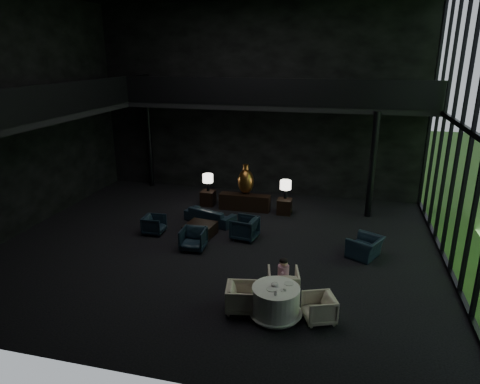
% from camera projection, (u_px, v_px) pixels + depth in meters
% --- Properties ---
extents(floor, '(14.00, 12.00, 0.02)m').
position_uv_depth(floor, '(218.00, 246.00, 13.90)').
color(floor, black).
rests_on(floor, ground).
extents(wall_back, '(14.00, 0.04, 8.00)m').
position_uv_depth(wall_back, '(258.00, 102.00, 18.19)').
color(wall_back, black).
rests_on(wall_back, ground).
extents(wall_front, '(14.00, 0.04, 8.00)m').
position_uv_depth(wall_front, '(110.00, 178.00, 7.12)').
color(wall_front, black).
rests_on(wall_front, ground).
extents(wall_left, '(0.04, 12.00, 8.00)m').
position_uv_depth(wall_left, '(16.00, 115.00, 14.27)').
color(wall_left, black).
rests_on(wall_left, ground).
extents(curtain_wall, '(0.20, 12.00, 8.00)m').
position_uv_depth(curtain_wall, '(473.00, 133.00, 11.06)').
color(curtain_wall, black).
rests_on(curtain_wall, ground).
extents(mezzanine_left, '(2.00, 12.00, 0.25)m').
position_uv_depth(mezzanine_left, '(42.00, 116.00, 14.04)').
color(mezzanine_left, black).
rests_on(mezzanine_left, wall_left).
extents(mezzanine_back, '(12.00, 2.00, 0.25)m').
position_uv_depth(mezzanine_back, '(277.00, 105.00, 17.04)').
color(mezzanine_back, black).
rests_on(mezzanine_back, wall_back).
extents(railing_left, '(0.06, 12.00, 1.00)m').
position_uv_depth(railing_left, '(66.00, 99.00, 13.63)').
color(railing_left, black).
rests_on(railing_left, mezzanine_left).
extents(railing_back, '(12.00, 0.06, 1.00)m').
position_uv_depth(railing_back, '(273.00, 92.00, 15.93)').
color(railing_back, black).
rests_on(railing_back, mezzanine_back).
extents(column_nw, '(0.24, 0.24, 4.00)m').
position_uv_depth(column_nw, '(149.00, 144.00, 19.69)').
color(column_nw, black).
rests_on(column_nw, floor).
extents(column_ne, '(0.24, 0.24, 4.00)m').
position_uv_depth(column_ne, '(372.00, 166.00, 15.86)').
color(column_ne, black).
rests_on(column_ne, floor).
extents(console, '(2.03, 0.46, 0.65)m').
position_uv_depth(console, '(245.00, 202.00, 17.02)').
color(console, black).
rests_on(console, floor).
extents(bronze_urn, '(0.64, 0.64, 1.19)m').
position_uv_depth(bronze_urn, '(246.00, 181.00, 16.92)').
color(bronze_urn, '#AE6225').
rests_on(bronze_urn, console).
extents(side_table_left, '(0.55, 0.55, 0.60)m').
position_uv_depth(side_table_left, '(208.00, 198.00, 17.58)').
color(side_table_left, black).
rests_on(side_table_left, floor).
extents(table_lamp_left, '(0.42, 0.42, 0.71)m').
position_uv_depth(table_lamp_left, '(208.00, 179.00, 17.37)').
color(table_lamp_left, black).
rests_on(table_lamp_left, side_table_left).
extents(side_table_right, '(0.54, 0.54, 0.59)m').
position_uv_depth(side_table_right, '(284.00, 207.00, 16.62)').
color(side_table_right, black).
rests_on(side_table_right, floor).
extents(table_lamp_right, '(0.43, 0.43, 0.72)m').
position_uv_depth(table_lamp_right, '(286.00, 186.00, 16.50)').
color(table_lamp_right, black).
rests_on(table_lamp_right, side_table_right).
extents(sofa, '(1.84, 1.06, 0.69)m').
position_uv_depth(sofa, '(210.00, 213.00, 15.77)').
color(sofa, black).
rests_on(sofa, floor).
extents(lounge_armchair_west, '(0.62, 0.66, 0.65)m').
position_uv_depth(lounge_armchair_west, '(154.00, 225.00, 14.80)').
color(lounge_armchair_west, black).
rests_on(lounge_armchair_west, floor).
extents(lounge_armchair_east, '(0.94, 0.99, 0.89)m').
position_uv_depth(lounge_armchair_east, '(245.00, 226.00, 14.35)').
color(lounge_armchair_east, black).
rests_on(lounge_armchair_east, floor).
extents(lounge_armchair_south, '(0.79, 0.75, 0.78)m').
position_uv_depth(lounge_armchair_south, '(193.00, 238.00, 13.57)').
color(lounge_armchair_south, black).
rests_on(lounge_armchair_south, floor).
extents(window_armchair, '(0.96, 1.10, 0.81)m').
position_uv_depth(window_armchair, '(365.00, 245.00, 13.05)').
color(window_armchair, black).
rests_on(window_armchair, floor).
extents(coffee_table, '(1.06, 1.06, 0.42)m').
position_uv_depth(coffee_table, '(200.00, 230.00, 14.67)').
color(coffee_table, black).
rests_on(coffee_table, floor).
extents(dining_table, '(1.29, 1.29, 0.75)m').
position_uv_depth(dining_table, '(276.00, 303.00, 10.14)').
color(dining_table, white).
rests_on(dining_table, floor).
extents(dining_chair_north, '(0.94, 0.91, 0.82)m').
position_uv_depth(dining_chair_north, '(283.00, 281.00, 10.95)').
color(dining_chair_north, '#B6B19F').
rests_on(dining_chair_north, floor).
extents(dining_chair_east, '(0.78, 0.80, 0.65)m').
position_uv_depth(dining_chair_east, '(319.00, 308.00, 9.95)').
color(dining_chair_east, beige).
rests_on(dining_chair_east, floor).
extents(dining_chair_west, '(0.76, 0.80, 0.71)m').
position_uv_depth(dining_chair_west, '(242.00, 297.00, 10.34)').
color(dining_chair_west, '#ADA596').
rests_on(dining_chair_west, floor).
extents(child, '(0.29, 0.29, 0.62)m').
position_uv_depth(child, '(283.00, 269.00, 10.84)').
color(child, pink).
rests_on(child, dining_chair_north).
extents(plate_a, '(0.31, 0.31, 0.02)m').
position_uv_depth(plate_a, '(272.00, 289.00, 9.93)').
color(plate_a, white).
rests_on(plate_a, dining_table).
extents(plate_b, '(0.24, 0.24, 0.02)m').
position_uv_depth(plate_b, '(289.00, 283.00, 10.17)').
color(plate_b, white).
rests_on(plate_b, dining_table).
extents(saucer, '(0.18, 0.18, 0.01)m').
position_uv_depth(saucer, '(283.00, 290.00, 9.89)').
color(saucer, white).
rests_on(saucer, dining_table).
extents(coffee_cup, '(0.09, 0.09, 0.05)m').
position_uv_depth(coffee_cup, '(285.00, 289.00, 9.88)').
color(coffee_cup, white).
rests_on(coffee_cup, saucer).
extents(cereal_bowl, '(0.18, 0.18, 0.09)m').
position_uv_depth(cereal_bowl, '(275.00, 284.00, 10.06)').
color(cereal_bowl, white).
rests_on(cereal_bowl, dining_table).
extents(cream_pot, '(0.08, 0.08, 0.08)m').
position_uv_depth(cream_pot, '(275.00, 294.00, 9.69)').
color(cream_pot, '#99999E').
rests_on(cream_pot, dining_table).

